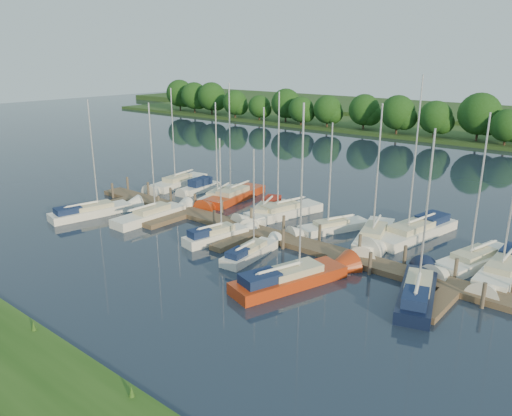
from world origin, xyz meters
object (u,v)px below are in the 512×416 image
Objects in this scene: sailboat_n_5 at (280,214)px; dock at (252,234)px; sailboat_n_0 at (177,184)px; sailboat_s_2 at (217,236)px; motorboat at (199,188)px.

dock is at bearing 116.88° from sailboat_n_5.
dock is 3.46× the size of sailboat_n_5.
sailboat_n_0 is 1.31× the size of sailboat_s_2.
motorboat is (3.41, 0.12, 0.08)m from sailboat_n_0.
motorboat reaches higher than dock.
dock is 14.91m from motorboat.
sailboat_n_5 is (11.97, -1.52, -0.08)m from motorboat.
sailboat_n_5 is at bearing 167.62° from sailboat_n_0.
sailboat_n_0 reaches higher than sailboat_s_2.
motorboat is at bearing 152.53° from sailboat_s_2.
sailboat_s_2 is (15.15, -9.31, 0.06)m from sailboat_n_0.
sailboat_s_2 is (-0.23, -7.92, 0.06)m from sailboat_n_5.
sailboat_n_0 reaches higher than motorboat.
dock is 7.36× the size of motorboat.
dock is at bearing 150.45° from sailboat_n_0.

